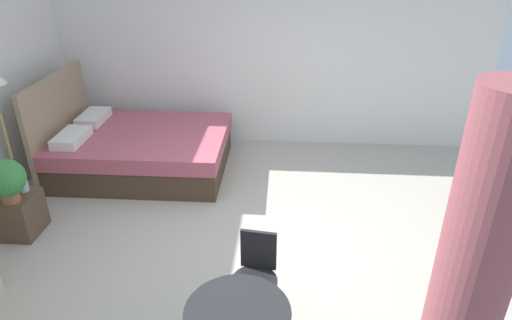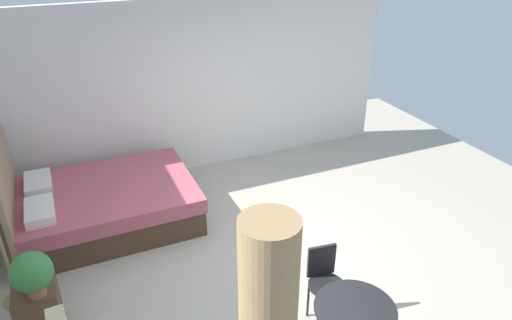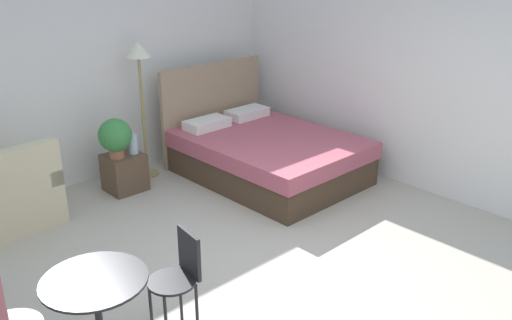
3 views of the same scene
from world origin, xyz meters
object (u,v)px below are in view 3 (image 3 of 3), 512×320
floor_lamp (139,66)px  cafe_chair_near_couch (180,273)px  potted_plant (115,136)px  balcony_table (97,306)px  vase (133,144)px  nightstand (125,172)px  bed (265,153)px

floor_lamp → cafe_chair_near_couch: floor_lamp is taller
potted_plant → balcony_table: potted_plant is taller
potted_plant → vase: size_ratio=2.04×
cafe_chair_near_couch → nightstand: bearing=68.2°
nightstand → balcony_table: 3.08m
floor_lamp → cafe_chair_near_couch: size_ratio=2.02×
potted_plant → vase: (0.22, -0.00, -0.15)m
potted_plant → vase: 0.27m
bed → vase: size_ratio=9.76×
balcony_table → cafe_chair_near_couch: bearing=-7.3°
potted_plant → floor_lamp: size_ratio=0.28×
potted_plant → balcony_table: (-1.58, -2.52, -0.21)m
bed → vase: bearing=151.2°
bed → nightstand: 1.76m
potted_plant → cafe_chair_near_couch: 2.78m
nightstand → bed: bearing=-28.2°
floor_lamp → balcony_table: 3.63m
nightstand → potted_plant: (-0.10, -0.04, 0.49)m
potted_plant → vase: potted_plant is taller
bed → balcony_table: (-3.23, -1.73, 0.20)m
nightstand → balcony_table: balcony_table is taller
vase → bed: bearing=-28.8°
vase → balcony_table: 3.09m
bed → floor_lamp: 1.89m
nightstand → cafe_chair_near_couch: cafe_chair_near_couch is taller
balcony_table → floor_lamp: bearing=52.6°
nightstand → floor_lamp: 1.29m
nightstand → potted_plant: 0.51m
bed → balcony_table: size_ratio=3.12×
bed → cafe_chair_near_couch: (-2.61, -1.81, 0.22)m
bed → cafe_chair_near_couch: 3.18m
balcony_table → cafe_chair_near_couch: cafe_chair_near_couch is taller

